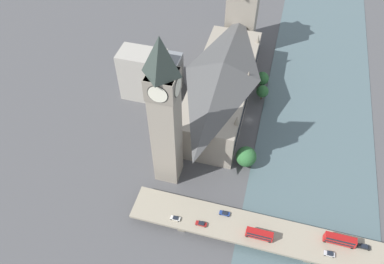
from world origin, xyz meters
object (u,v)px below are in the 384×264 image
at_px(clock_tower, 165,112).
at_px(victoria_tower, 242,12).
at_px(double_decker_bus_rear, 340,240).
at_px(car_northbound_lead, 201,224).
at_px(car_northbound_mid, 225,213).
at_px(car_northbound_tail, 364,247).
at_px(parliament_hall, 222,84).
at_px(road_bridge, 310,244).
at_px(car_southbound_lead, 175,218).
at_px(car_southbound_mid, 330,254).
at_px(double_decker_bus_mid, 259,234).

relative_size(clock_tower, victoria_tower, 1.43).
relative_size(double_decker_bus_rear, car_northbound_lead, 2.64).
height_order(car_northbound_mid, car_northbound_tail, car_northbound_tail).
xyz_separation_m(parliament_hall, car_northbound_lead, (-8.22, 75.92, -8.62)).
bearing_deg(car_northbound_lead, road_bridge, -175.37).
bearing_deg(victoria_tower, car_northbound_lead, 93.61).
height_order(clock_tower, car_southbound_lead, clock_tower).
bearing_deg(parliament_hall, car_southbound_mid, 127.83).
relative_size(victoria_tower, car_northbound_tail, 10.88).
xyz_separation_m(clock_tower, double_decker_bus_rear, (-74.86, 17.95, -32.57)).
bearing_deg(car_northbound_lead, clock_tower, -48.72).
distance_m(victoria_tower, car_southbound_lead, 132.80).
distance_m(road_bridge, car_northbound_mid, 35.28).
xyz_separation_m(double_decker_bus_mid, car_northbound_mid, (15.07, -6.55, -1.87)).
xyz_separation_m(double_decker_bus_rear, car_southbound_lead, (64.36, 6.67, -2.10)).
height_order(victoria_tower, car_northbound_mid, victoria_tower).
distance_m(parliament_hall, car_northbound_lead, 76.85).
bearing_deg(double_decker_bus_mid, car_northbound_lead, 1.38).
relative_size(clock_tower, car_northbound_mid, 17.28).
bearing_deg(car_southbound_mid, car_northbound_mid, -8.87).
distance_m(double_decker_bus_mid, car_southbound_lead, 34.10).
relative_size(victoria_tower, car_southbound_lead, 12.80).
relative_size(clock_tower, car_northbound_tail, 15.59).
relative_size(car_northbound_lead, car_northbound_mid, 1.06).
bearing_deg(car_southbound_lead, car_northbound_tail, -174.34).
distance_m(parliament_hall, car_southbound_mid, 95.84).
bearing_deg(clock_tower, car_northbound_mid, 149.79).
distance_m(clock_tower, car_northbound_mid, 48.61).
distance_m(car_northbound_lead, car_southbound_lead, 10.80).
bearing_deg(parliament_hall, car_northbound_tail, 135.95).
height_order(car_northbound_lead, car_northbound_tail, car_northbound_lead).
xyz_separation_m(road_bridge, car_northbound_mid, (35.06, -3.61, 1.55)).
distance_m(victoria_tower, car_northbound_tail, 144.38).
xyz_separation_m(parliament_hall, clock_tower, (13.08, 51.66, 25.98)).
bearing_deg(clock_tower, car_northbound_lead, 131.28).
bearing_deg(road_bridge, car_southbound_lead, 4.08).
bearing_deg(double_decker_bus_mid, car_southbound_mid, 179.94).
bearing_deg(car_northbound_lead, car_southbound_mid, -179.39).
distance_m(car_northbound_lead, car_southbound_mid, 50.32).
relative_size(car_northbound_mid, car_northbound_tail, 0.90).
bearing_deg(road_bridge, double_decker_bus_mid, 8.37).
bearing_deg(clock_tower, car_northbound_tail, 168.41).
relative_size(clock_tower, car_northbound_lead, 16.34).
height_order(road_bridge, double_decker_bus_rear, double_decker_bus_rear).
bearing_deg(double_decker_bus_rear, victoria_tower, -63.64).
height_order(car_northbound_tail, car_southbound_mid, car_southbound_mid).
height_order(double_decker_bus_mid, car_southbound_mid, double_decker_bus_mid).
distance_m(car_northbound_lead, car_northbound_mid, 10.83).
height_order(road_bridge, car_southbound_mid, car_southbound_mid).
bearing_deg(double_decker_bus_rear, car_southbound_mid, 60.70).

